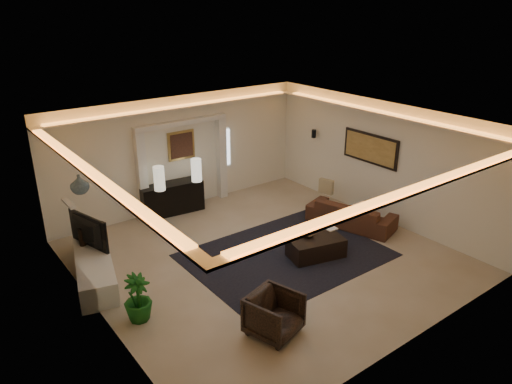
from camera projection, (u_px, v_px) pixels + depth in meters
floor at (266, 257)px, 10.19m from camera, size 7.00×7.00×0.00m
ceiling at (267, 123)px, 9.11m from camera, size 7.00×7.00×0.00m
wall_back at (181, 153)px, 12.24m from camera, size 7.00×0.00×7.00m
wall_front at (413, 265)px, 7.05m from camera, size 7.00×0.00×7.00m
wall_left at (94, 243)px, 7.69m from camera, size 0.00×7.00×7.00m
wall_right at (380, 161)px, 11.60m from camera, size 0.00×7.00×7.00m
cove_soffit at (267, 137)px, 9.21m from camera, size 7.00×7.00×0.04m
daylight_slit at (226, 147)px, 13.02m from camera, size 0.25×0.03×1.00m
area_rug at (286, 255)px, 10.26m from camera, size 4.00×3.00×0.01m
pilaster_left at (142, 176)px, 11.65m from camera, size 0.22×0.20×2.20m
pilaster_right at (222, 158)px, 12.94m from camera, size 0.22×0.20×2.20m
alcove_header at (181, 123)px, 11.87m from camera, size 2.52×0.20×0.12m
painting_frame at (181, 145)px, 12.14m from camera, size 0.74×0.04×0.74m
painting_canvas at (182, 146)px, 12.12m from camera, size 0.62×0.02×0.62m
art_panel_frame at (370, 148)px, 11.72m from camera, size 0.04×1.64×0.74m
art_panel_gold at (370, 149)px, 11.70m from camera, size 0.02×1.50×0.62m
wall_sconce at (314, 134)px, 13.08m from camera, size 0.12×0.12×0.22m
wall_niche at (69, 204)px, 8.69m from camera, size 0.10×0.55×0.04m
console at (172, 198)px, 12.18m from camera, size 1.63×0.66×0.79m
lamp_left at (159, 179)px, 11.51m from camera, size 0.31×0.31×0.60m
lamp_right at (196, 170)px, 12.08m from camera, size 0.35×0.35×0.59m
media_ledge at (94, 264)px, 9.48m from camera, size 1.32×2.70×0.49m
tv at (83, 234)px, 9.48m from camera, size 1.16×0.46×0.67m
figurine at (82, 238)px, 9.63m from camera, size 0.18×0.18×0.37m
ginger_jar at (80, 184)px, 9.03m from camera, size 0.40×0.40×0.37m
plant at (138, 298)px, 8.06m from camera, size 0.62×0.62×0.84m
sofa at (351, 214)px, 11.51m from camera, size 2.21×1.40×0.60m
throw_blanket at (362, 207)px, 11.26m from camera, size 0.58×0.49×0.06m
throw_pillow at (326, 186)px, 12.52m from camera, size 0.23×0.40×0.39m
coffee_table at (316, 248)px, 10.14m from camera, size 1.27×0.89×0.43m
bowl at (308, 235)px, 10.17m from camera, size 0.33×0.33×0.07m
magazine at (332, 229)px, 10.48m from camera, size 0.24×0.18×0.03m
armchair at (274, 315)px, 7.75m from camera, size 0.96×0.97×0.72m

